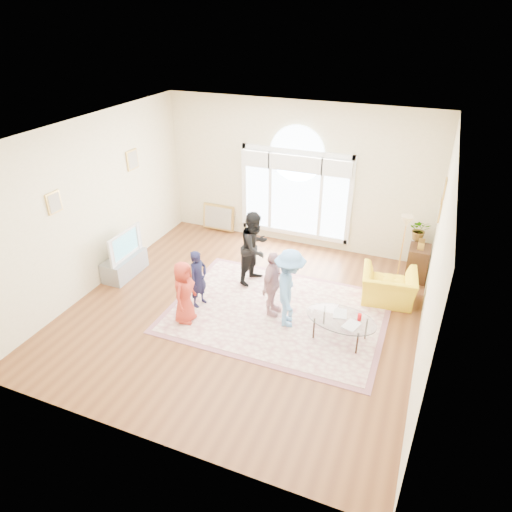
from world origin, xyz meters
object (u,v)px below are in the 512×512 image
at_px(area_rug, 277,312).
at_px(coffee_table, 341,319).
at_px(armchair, 388,287).
at_px(tv_console, 125,265).
at_px(television, 122,244).

xyz_separation_m(area_rug, coffee_table, (1.20, -0.31, 0.39)).
bearing_deg(armchair, area_rug, 24.81).
bearing_deg(coffee_table, armchair, 77.51).
relative_size(tv_console, coffee_table, 0.79).
bearing_deg(television, armchair, 11.18).
relative_size(television, coffee_table, 0.78).
height_order(television, armchair, television).
height_order(area_rug, tv_console, tv_console).
bearing_deg(area_rug, television, 178.21).
bearing_deg(tv_console, armchair, 11.16).
bearing_deg(television, area_rug, -1.79).
bearing_deg(tv_console, area_rug, -1.78).
bearing_deg(tv_console, television, -0.00).
distance_m(area_rug, tv_console, 3.34).
distance_m(area_rug, coffee_table, 1.30).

